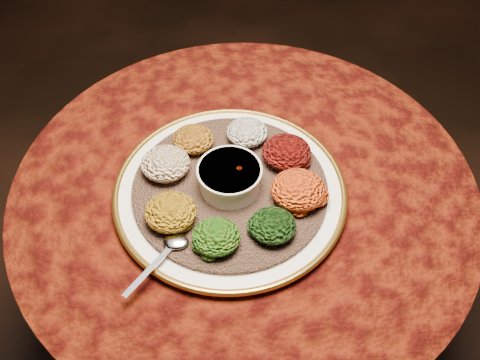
{
  "coord_description": "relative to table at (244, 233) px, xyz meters",
  "views": [
    {
      "loc": [
        0.01,
        -0.69,
        1.59
      ],
      "look_at": [
        -0.01,
        -0.01,
        0.76
      ],
      "focal_mm": 40.0,
      "sensor_mm": 36.0,
      "label": 1
    }
  ],
  "objects": [
    {
      "name": "injera",
      "position": [
        -0.03,
        -0.03,
        0.2
      ],
      "size": [
        0.51,
        0.51,
        0.01
      ],
      "primitive_type": "cylinder",
      "rotation": [
        0.0,
        0.0,
        0.37
      ],
      "color": "brown",
      "rests_on": "platter"
    },
    {
      "name": "portion_timatim",
      "position": [
        -0.16,
        0.01,
        0.23
      ],
      "size": [
        0.1,
        0.09,
        0.05
      ],
      "primitive_type": "ellipsoid",
      "color": "maroon",
      "rests_on": "injera"
    },
    {
      "name": "portion_mixveg",
      "position": [
        -0.05,
        -0.16,
        0.23
      ],
      "size": [
        0.09,
        0.08,
        0.04
      ],
      "primitive_type": "ellipsoid",
      "color": "#9B340A",
      "rests_on": "injera"
    },
    {
      "name": "platter",
      "position": [
        -0.03,
        -0.03,
        0.19
      ],
      "size": [
        0.49,
        0.49,
        0.02
      ],
      "rotation": [
        0.0,
        0.0,
        0.1
      ],
      "color": "white",
      "rests_on": "table"
    },
    {
      "name": "portion_kitfo",
      "position": [
        0.08,
        0.04,
        0.23
      ],
      "size": [
        0.1,
        0.1,
        0.05
      ],
      "primitive_type": "ellipsoid",
      "color": "black",
      "rests_on": "injera"
    },
    {
      "name": "portion_tikil",
      "position": [
        0.1,
        -0.05,
        0.23
      ],
      "size": [
        0.11,
        0.1,
        0.05
      ],
      "primitive_type": "ellipsoid",
      "color": "#C47110",
      "rests_on": "injera"
    },
    {
      "name": "table",
      "position": [
        0.0,
        0.0,
        0.0
      ],
      "size": [
        0.96,
        0.96,
        0.73
      ],
      "color": "black",
      "rests_on": "ground"
    },
    {
      "name": "portion_gomen",
      "position": [
        0.06,
        -0.14,
        0.23
      ],
      "size": [
        0.09,
        0.08,
        0.04
      ],
      "primitive_type": "ellipsoid",
      "color": "black",
      "rests_on": "injera"
    },
    {
      "name": "stew_bowl",
      "position": [
        -0.03,
        -0.03,
        0.24
      ],
      "size": [
        0.13,
        0.13,
        0.05
      ],
      "color": "silver",
      "rests_on": "injera"
    },
    {
      "name": "spoon",
      "position": [
        -0.13,
        -0.18,
        0.21
      ],
      "size": [
        0.1,
        0.13,
        0.01
      ],
      "rotation": [
        0.0,
        0.0,
        -2.17
      ],
      "color": "silver",
      "rests_on": "injera"
    },
    {
      "name": "portion_kik",
      "position": [
        -0.13,
        -0.11,
        0.23
      ],
      "size": [
        0.1,
        0.09,
        0.05
      ],
      "primitive_type": "ellipsoid",
      "color": "#A46F0E",
      "rests_on": "injera"
    },
    {
      "name": "portion_ayib",
      "position": [
        0.0,
        0.1,
        0.23
      ],
      "size": [
        0.09,
        0.08,
        0.04
      ],
      "primitive_type": "ellipsoid",
      "color": "silver",
      "rests_on": "injera"
    },
    {
      "name": "portion_shiro",
      "position": [
        -0.11,
        0.08,
        0.23
      ],
      "size": [
        0.09,
        0.08,
        0.04
      ],
      "primitive_type": "ellipsoid",
      "color": "#986312",
      "rests_on": "injera"
    }
  ]
}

